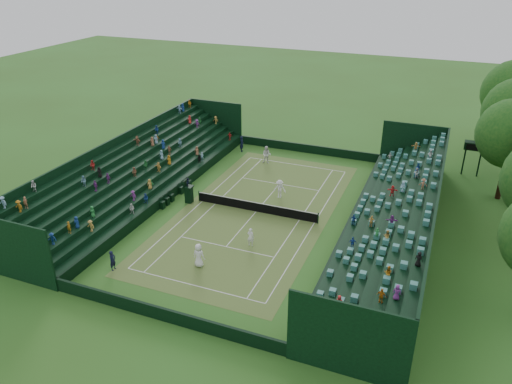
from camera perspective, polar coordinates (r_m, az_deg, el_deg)
The scene contains 18 objects.
ground at distance 45.23m, azimuth 0.00°, elevation -2.28°, with size 160.00×160.00×0.00m, color #325C1D.
court_surface at distance 45.22m, azimuth 0.00°, elevation -2.27°, with size 12.97×26.77×0.01m, color #367C29.
perimeter_wall_north at distance 58.75m, azimuth 5.84°, elevation 4.96°, with size 17.17×0.20×1.00m, color black.
perimeter_wall_south at distance 33.20m, azimuth -10.62°, elevation -13.55°, with size 17.17×0.20×1.00m, color black.
perimeter_wall_east at distance 42.93m, azimuth 10.58°, elevation -3.66°, with size 0.20×31.77×1.00m, color black.
perimeter_wall_west at distance 48.47m, azimuth -9.34°, elevation 0.05°, with size 0.20×31.77×1.00m, color black.
north_grandstand at distance 42.00m, azimuth 16.26°, elevation -3.38°, with size 6.60×32.00×4.90m.
south_grandstand at distance 50.20m, azimuth -13.53°, elevation 1.90°, with size 6.60×32.00×4.90m.
tennis_net at distance 44.98m, azimuth 0.00°, elevation -1.69°, with size 11.67×0.10×1.06m.
scoreboard_tower at distance 56.08m, azimuth 23.68°, elevation 4.71°, with size 2.00×1.00×3.70m.
umpire_chair at distance 46.88m, azimuth -7.70°, elevation -0.00°, with size 0.79×0.79×2.49m.
courtside_chairs at distance 48.32m, azimuth -9.16°, elevation -0.17°, with size 0.48×5.45×1.04m.
player_near_west at distance 37.56m, azimuth -6.56°, elevation -7.20°, with size 0.93×0.60×1.90m, color white.
player_near_east at distance 39.85m, azimuth -0.62°, elevation -5.16°, with size 0.58×0.38×1.59m, color white.
player_far_west at distance 55.29m, azimuth 1.23°, elevation 4.28°, with size 0.97×0.75×1.99m, color silver.
player_far_east at distance 47.48m, azimuth 2.72°, elevation 0.36°, with size 1.18×0.68×1.83m, color white.
line_judge_north at distance 58.64m, azimuth -1.63°, elevation 5.51°, with size 0.68×0.45×1.88m, color black.
line_judge_south at distance 38.50m, azimuth -16.07°, elevation -7.54°, with size 0.58×0.38×1.59m, color black.
Camera 1 is at (14.93, -36.97, 21.35)m, focal length 35.00 mm.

